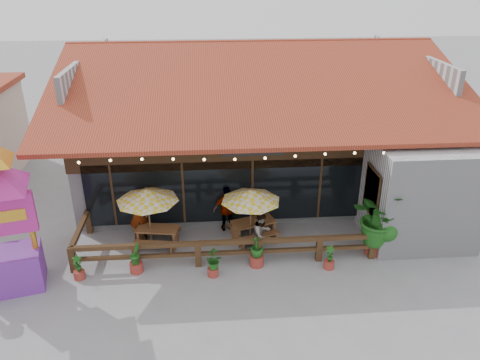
{
  "coord_description": "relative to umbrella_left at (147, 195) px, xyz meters",
  "views": [
    {
      "loc": [
        -2.13,
        -13.33,
        9.05
      ],
      "look_at": [
        -0.98,
        1.5,
        2.12
      ],
      "focal_mm": 35.0,
      "sensor_mm": 36.0,
      "label": 1
    }
  ],
  "objects": [
    {
      "name": "ground",
      "position": [
        4.15,
        -0.84,
        -1.98
      ],
      "size": [
        100.0,
        100.0,
        0.0
      ],
      "primitive_type": "plane",
      "color": "gray",
      "rests_on": "ground"
    },
    {
      "name": "restaurant_building",
      "position": [
        4.41,
        5.77,
        0.23
      ],
      "size": [
        15.5,
        14.73,
        6.09
      ],
      "color": "silver",
      "rests_on": "ground"
    },
    {
      "name": "patio_railing",
      "position": [
        1.9,
        -1.1,
        -1.36
      ],
      "size": [
        10.0,
        2.6,
        0.92
      ],
      "color": "#432B18",
      "rests_on": "ground"
    },
    {
      "name": "umbrella_left",
      "position": [
        0.0,
        0.0,
        0.0
      ],
      "size": [
        2.29,
        2.29,
        2.27
      ],
      "color": "brown",
      "rests_on": "ground"
    },
    {
      "name": "umbrella_right",
      "position": [
        3.47,
        -0.17,
        -0.07
      ],
      "size": [
        2.43,
        2.43,
        2.19
      ],
      "color": "brown",
      "rests_on": "ground"
    },
    {
      "name": "picnic_table_left",
      "position": [
        0.24,
        0.02,
        -1.51
      ],
      "size": [
        1.61,
        1.45,
        0.69
      ],
      "color": "brown",
      "rests_on": "ground"
    },
    {
      "name": "picnic_table_right",
      "position": [
        3.61,
        0.16,
        -1.48
      ],
      "size": [
        1.84,
        1.7,
        0.73
      ],
      "color": "brown",
      "rests_on": "ground"
    },
    {
      "name": "tropical_plant",
      "position": [
        7.63,
        -1.06,
        -0.63
      ],
      "size": [
        2.25,
        2.21,
        2.35
      ],
      "color": "maroon",
      "rests_on": "ground"
    },
    {
      "name": "diner_a",
      "position": [
        -0.43,
        0.47,
        -1.03
      ],
      "size": [
        0.74,
        0.53,
        1.91
      ],
      "primitive_type": "imported",
      "rotation": [
        0.0,
        0.0,
        3.25
      ],
      "color": "#372411",
      "rests_on": "ground"
    },
    {
      "name": "diner_b",
      "position": [
        3.79,
        -0.83,
        -1.19
      ],
      "size": [
        0.97,
        0.95,
        1.58
      ],
      "primitive_type": "imported",
      "rotation": [
        0.0,
        0.0,
        0.69
      ],
      "color": "#372411",
      "rests_on": "ground"
    },
    {
      "name": "diner_c",
      "position": [
        2.72,
        0.88,
        -1.1
      ],
      "size": [
        1.07,
        0.56,
        1.75
      ],
      "primitive_type": "imported",
      "rotation": [
        0.0,
        0.0,
        3.28
      ],
      "color": "#372411",
      "rests_on": "ground"
    },
    {
      "name": "planter_a",
      "position": [
        -2.09,
        -1.74,
        -1.62
      ],
      "size": [
        0.35,
        0.35,
        0.85
      ],
      "color": "maroon",
      "rests_on": "ground"
    },
    {
      "name": "planter_b",
      "position": [
        -0.34,
        -1.53,
        -1.51
      ],
      "size": [
        0.43,
        0.45,
        1.04
      ],
      "color": "maroon",
      "rests_on": "ground"
    },
    {
      "name": "planter_c",
      "position": [
        2.11,
        -1.92,
        -1.49
      ],
      "size": [
        0.68,
        0.69,
        0.86
      ],
      "color": "maroon",
      "rests_on": "ground"
    },
    {
      "name": "planter_d",
      "position": [
        3.55,
        -1.48,
        -1.44
      ],
      "size": [
        0.59,
        0.59,
        1.12
      ],
      "color": "maroon",
      "rests_on": "ground"
    },
    {
      "name": "planter_e",
      "position": [
        5.88,
        -1.81,
        -1.62
      ],
      "size": [
        0.36,
        0.35,
        0.84
      ],
      "color": "maroon",
      "rests_on": "ground"
    }
  ]
}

